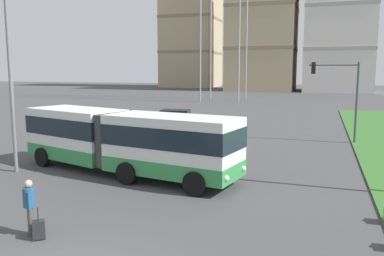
% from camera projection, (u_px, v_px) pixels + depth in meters
% --- Properties ---
extents(articulated_bus, '(12.03, 5.37, 3.00)m').
position_uv_depth(articulated_bus, '(124.00, 140.00, 19.36)').
color(articulated_bus, silver).
rests_on(articulated_bus, ground).
extents(car_maroon_sedan, '(4.58, 2.44, 1.58)m').
position_uv_depth(car_maroon_sedan, '(177.00, 119.00, 34.75)').
color(car_maroon_sedan, maroon).
rests_on(car_maroon_sedan, ground).
extents(pedestrian_crossing, '(0.40, 0.47, 1.74)m').
position_uv_depth(pedestrian_crossing, '(29.00, 203.00, 12.21)').
color(pedestrian_crossing, '#4C4238').
rests_on(pedestrian_crossing, ground).
extents(rolling_suitcase, '(0.43, 0.41, 0.97)m').
position_uv_depth(rolling_suitcase, '(39.00, 229.00, 11.99)').
color(rolling_suitcase, '#232328').
rests_on(rolling_suitcase, ground).
extents(traffic_light_far_right, '(3.29, 0.28, 5.51)m').
position_uv_depth(traffic_light_far_right, '(340.00, 87.00, 27.50)').
color(traffic_light_far_right, '#474C51').
rests_on(traffic_light_far_right, ground).
extents(streetlight_left, '(0.70, 0.28, 8.77)m').
position_uv_depth(streetlight_left, '(10.00, 73.00, 19.30)').
color(streetlight_left, slate).
rests_on(streetlight_left, ground).
extents(apartment_tower_west, '(14.26, 16.30, 46.83)m').
position_uv_depth(apartment_tower_west, '(191.00, 3.00, 112.71)').
color(apartment_tower_west, tan).
rests_on(apartment_tower_west, ground).
extents(apartment_tower_westcentre, '(15.40, 17.03, 37.60)m').
position_uv_depth(apartment_tower_westcentre, '(264.00, 10.00, 94.99)').
color(apartment_tower_westcentre, tan).
rests_on(apartment_tower_westcentre, ground).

